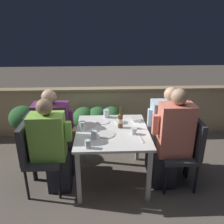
# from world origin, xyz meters

# --- Properties ---
(ground_plane) EXTENTS (16.00, 16.00, 0.00)m
(ground_plane) POSITION_xyz_m (0.00, 0.00, 0.00)
(ground_plane) COLOR #665B51
(parapet_wall) EXTENTS (9.00, 0.18, 0.89)m
(parapet_wall) POSITION_xyz_m (0.00, 1.38, 0.45)
(parapet_wall) COLOR tan
(parapet_wall) RESTS_ON ground_plane
(dining_table) EXTENTS (0.91, 1.00, 0.73)m
(dining_table) POSITION_xyz_m (0.00, 0.00, 0.64)
(dining_table) COLOR white
(dining_table) RESTS_ON ground_plane
(planter_hedge) EXTENTS (0.86, 0.47, 0.63)m
(planter_hedge) POSITION_xyz_m (-0.20, 1.08, 0.35)
(planter_hedge) COLOR brown
(planter_hedge) RESTS_ON ground_plane
(chair_left_near) EXTENTS (0.44, 0.44, 0.92)m
(chair_left_near) POSITION_xyz_m (-0.94, -0.17, 0.55)
(chair_left_near) COLOR #333338
(chair_left_near) RESTS_ON ground_plane
(person_green_blouse) EXTENTS (0.49, 0.26, 1.22)m
(person_green_blouse) POSITION_xyz_m (-0.74, -0.17, 0.61)
(person_green_blouse) COLOR #282833
(person_green_blouse) RESTS_ON ground_plane
(chair_left_far) EXTENTS (0.44, 0.44, 0.92)m
(chair_left_far) POSITION_xyz_m (-0.96, 0.19, 0.55)
(chair_left_far) COLOR #333338
(chair_left_far) RESTS_ON ground_plane
(person_purple_stripe) EXTENTS (0.51, 0.26, 1.22)m
(person_purple_stripe) POSITION_xyz_m (-0.76, 0.19, 0.61)
(person_purple_stripe) COLOR #282833
(person_purple_stripe) RESTS_ON ground_plane
(chair_right_near) EXTENTS (0.44, 0.44, 0.92)m
(chair_right_near) POSITION_xyz_m (0.93, -0.15, 0.55)
(chair_right_near) COLOR #333338
(chair_right_near) RESTS_ON ground_plane
(person_coral_top) EXTENTS (0.48, 0.26, 1.31)m
(person_coral_top) POSITION_xyz_m (0.73, -0.15, 0.66)
(person_coral_top) COLOR #282833
(person_coral_top) RESTS_ON ground_plane
(chair_right_far) EXTENTS (0.44, 0.44, 0.92)m
(chair_right_far) POSITION_xyz_m (0.93, 0.15, 0.55)
(chair_right_far) COLOR #333338
(chair_right_far) RESTS_ON ground_plane
(person_blue_shirt) EXTENTS (0.52, 0.26, 1.24)m
(person_blue_shirt) POSITION_xyz_m (0.73, 0.15, 0.62)
(person_blue_shirt) COLOR #282833
(person_blue_shirt) RESTS_ON ground_plane
(beer_bottle) EXTENTS (0.07, 0.07, 0.28)m
(beer_bottle) POSITION_xyz_m (0.11, 0.08, 0.84)
(beer_bottle) COLOR brown
(beer_bottle) RESTS_ON dining_table
(plate_0) EXTENTS (0.19, 0.19, 0.01)m
(plate_0) POSITION_xyz_m (-0.12, 0.26, 0.74)
(plate_0) COLOR white
(plate_0) RESTS_ON dining_table
(plate_1) EXTENTS (0.22, 0.22, 0.01)m
(plate_1) POSITION_xyz_m (-0.08, -0.11, 0.74)
(plate_1) COLOR silver
(plate_1) RESTS_ON dining_table
(plate_2) EXTENTS (0.19, 0.19, 0.01)m
(plate_2) POSITION_xyz_m (-0.30, 0.16, 0.74)
(plate_2) COLOR silver
(plate_2) RESTS_ON dining_table
(bowl_0) EXTENTS (0.13, 0.13, 0.04)m
(bowl_0) POSITION_xyz_m (0.11, 0.24, 0.75)
(bowl_0) COLOR silver
(bowl_0) RESTS_ON dining_table
(bowl_1) EXTENTS (0.14, 0.14, 0.05)m
(bowl_1) POSITION_xyz_m (0.35, 0.28, 0.76)
(bowl_1) COLOR beige
(bowl_1) RESTS_ON dining_table
(glass_cup_0) EXTENTS (0.07, 0.07, 0.08)m
(glass_cup_0) POSITION_xyz_m (0.26, -0.11, 0.77)
(glass_cup_0) COLOR silver
(glass_cup_0) RESTS_ON dining_table
(glass_cup_1) EXTENTS (0.08, 0.08, 0.12)m
(glass_cup_1) POSITION_xyz_m (-0.37, 0.02, 0.79)
(glass_cup_1) COLOR silver
(glass_cup_1) RESTS_ON dining_table
(glass_cup_2) EXTENTS (0.06, 0.06, 0.09)m
(glass_cup_2) POSITION_xyz_m (-0.29, -0.42, 0.78)
(glass_cup_2) COLOR silver
(glass_cup_2) RESTS_ON dining_table
(glass_cup_3) EXTENTS (0.08, 0.08, 0.11)m
(glass_cup_3) POSITION_xyz_m (-0.07, 0.43, 0.79)
(glass_cup_3) COLOR silver
(glass_cup_3) RESTS_ON dining_table
(glass_cup_4) EXTENTS (0.07, 0.07, 0.10)m
(glass_cup_4) POSITION_xyz_m (-0.22, -0.20, 0.78)
(glass_cup_4) COLOR silver
(glass_cup_4) RESTS_ON dining_table
(fork_0) EXTENTS (0.03, 0.17, 0.01)m
(fork_0) POSITION_xyz_m (0.33, -0.26, 0.74)
(fork_0) COLOR silver
(fork_0) RESTS_ON dining_table
(potted_plant) EXTENTS (0.41, 0.41, 0.82)m
(potted_plant) POSITION_xyz_m (-1.33, 0.69, 0.50)
(potted_plant) COLOR #9E5638
(potted_plant) RESTS_ON ground_plane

